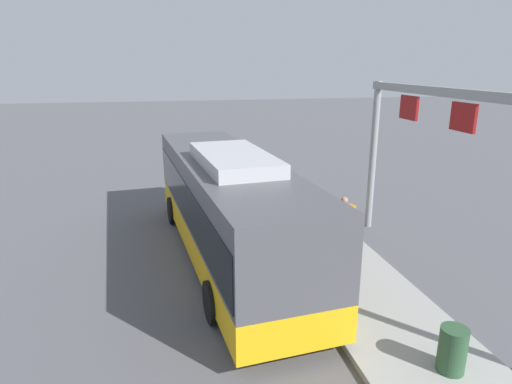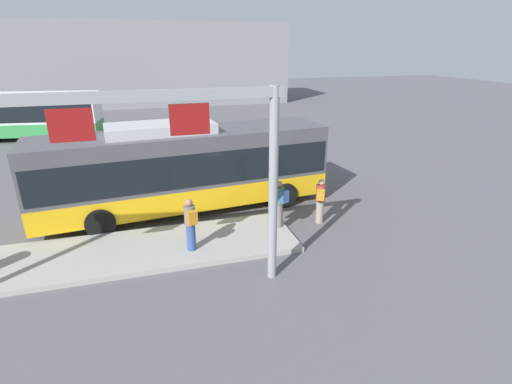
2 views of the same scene
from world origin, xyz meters
name	(u,v)px [view 1 (image 1 of 2)]	position (x,y,z in m)	size (l,w,h in m)	color
ground_plane	(229,258)	(0.00, 0.00, 0.00)	(120.00, 120.00, 0.00)	#56565B
platform_curb	(347,274)	(-1.94, -3.06, 0.08)	(10.00, 2.80, 0.16)	#9E9E99
bus_main	(228,202)	(-0.01, 0.00, 1.81)	(11.10, 3.61, 3.46)	#EAAD14
person_boarding	(275,187)	(4.43, -2.61, 0.89)	(0.51, 0.60, 1.67)	gray
person_waiting_near	(291,194)	(2.80, -2.81, 1.05)	(0.49, 0.60, 1.67)	slate
person_waiting_mid	(344,221)	(-0.31, -3.61, 1.05)	(0.40, 0.57, 1.67)	#334C8C
platform_sign_gantry	(459,147)	(-2.83, -5.45, 3.76)	(9.40, 0.24, 5.20)	gray
trash_bin	(452,350)	(-6.20, -3.31, 0.61)	(0.52, 0.52, 0.90)	#2D5133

